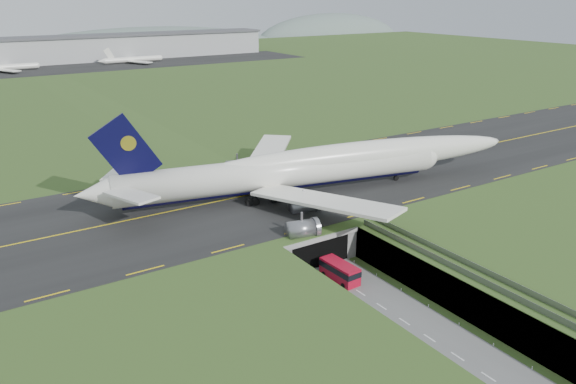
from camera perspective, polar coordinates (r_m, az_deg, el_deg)
ground at (r=94.64m, az=6.20°, el=-9.49°), size 900.00×900.00×0.00m
airfield_deck at (r=93.23m, az=6.27°, el=-7.88°), size 800.00×800.00×6.00m
trench_road at (r=89.72m, az=9.26°, el=-11.33°), size 12.00×75.00×0.20m
taxiway at (r=117.14m, az=-3.83°, el=-0.28°), size 800.00×44.00×0.18m
tunnel_portal at (r=105.20m, az=0.56°, el=-4.23°), size 17.00×22.30×6.00m
guideway at (r=87.87m, az=20.02°, el=-9.15°), size 3.00×53.00×7.05m
jumbo_jet at (r=117.23m, az=2.55°, el=2.52°), size 94.48×59.98×20.27m
shuttle_tram at (r=95.44m, az=5.28°, el=-8.03°), size 3.25×7.76×3.11m
cargo_terminal at (r=368.22m, az=-25.13°, el=12.84°), size 320.00×67.00×15.60m
distant_hills at (r=509.80m, az=-19.89°, el=12.85°), size 700.00×91.00×60.00m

